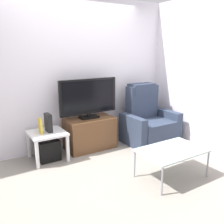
# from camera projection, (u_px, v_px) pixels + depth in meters

# --- Properties ---
(ground_plane) EXTENTS (6.40, 6.40, 0.00)m
(ground_plane) POSITION_uv_depth(u_px,v_px,m) (109.00, 168.00, 3.71)
(ground_plane) COLOR gray
(wall_back) EXTENTS (6.40, 0.06, 2.60)m
(wall_back) POSITION_uv_depth(u_px,v_px,m) (75.00, 74.00, 4.32)
(wall_back) COLOR silver
(wall_back) RESTS_ON ground
(wall_side) EXTENTS (0.06, 4.48, 2.60)m
(wall_side) POSITION_uv_depth(u_px,v_px,m) (200.00, 74.00, 4.37)
(wall_side) COLOR silver
(wall_side) RESTS_ON ground
(tv_stand) EXTENTS (0.85, 0.47, 0.55)m
(tv_stand) POSITION_uv_depth(u_px,v_px,m) (90.00, 133.00, 4.39)
(tv_stand) COLOR brown
(tv_stand) RESTS_ON ground
(television) EXTENTS (1.05, 0.20, 0.68)m
(television) POSITION_uv_depth(u_px,v_px,m) (89.00, 98.00, 4.25)
(television) COLOR black
(television) RESTS_ON tv_stand
(recliner_armchair) EXTENTS (0.98, 0.78, 1.08)m
(recliner_armchair) POSITION_uv_depth(u_px,v_px,m) (148.00, 122.00, 4.73)
(recliner_armchair) COLOR #2D384C
(recliner_armchair) RESTS_ON ground
(side_table) EXTENTS (0.54, 0.54, 0.46)m
(side_table) POSITION_uv_depth(u_px,v_px,m) (47.00, 136.00, 3.91)
(side_table) COLOR white
(side_table) RESTS_ON ground
(subwoofer_box) EXTENTS (0.33, 0.33, 0.33)m
(subwoofer_box) POSITION_uv_depth(u_px,v_px,m) (48.00, 150.00, 3.97)
(subwoofer_box) COLOR black
(subwoofer_box) RESTS_ON ground
(book_upright) EXTENTS (0.03, 0.12, 0.24)m
(book_upright) POSITION_uv_depth(u_px,v_px,m) (40.00, 126.00, 3.80)
(book_upright) COLOR gold
(book_upright) RESTS_ON side_table
(game_console) EXTENTS (0.07, 0.20, 0.29)m
(game_console) POSITION_uv_depth(u_px,v_px,m) (48.00, 123.00, 3.89)
(game_console) COLOR black
(game_console) RESTS_ON side_table
(coffee_table) EXTENTS (0.90, 0.60, 0.40)m
(coffee_table) POSITION_uv_depth(u_px,v_px,m) (172.00, 151.00, 3.36)
(coffee_table) COLOR #B2C6C1
(coffee_table) RESTS_ON ground
(cell_phone) EXTENTS (0.14, 0.16, 0.01)m
(cell_phone) POSITION_uv_depth(u_px,v_px,m) (170.00, 153.00, 3.24)
(cell_phone) COLOR #B7B7BC
(cell_phone) RESTS_ON coffee_table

